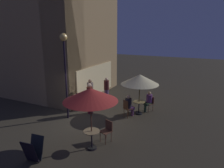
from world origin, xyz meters
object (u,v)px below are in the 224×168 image
at_px(cafe_chair_0, 150,102).
at_px(cafe_chair_1, 127,107).
at_px(cafe_table_0, 139,105).
at_px(patio_umbrella_1, 90,95).
at_px(patron_standing_3, 90,98).
at_px(street_lamp_near_corner, 65,56).
at_px(cafe_chair_2, 107,129).
at_px(patron_standing_4, 90,94).
at_px(patron_standing_2, 106,90).
at_px(menu_sandwich_board, 33,150).
at_px(patio_umbrella_0, 140,79).
at_px(patron_seated_1, 129,104).
at_px(cafe_table_1, 92,136).
at_px(patron_seated_0, 148,100).

bearing_deg(cafe_chair_0, cafe_chair_1, 0.09).
bearing_deg(cafe_table_0, patio_umbrella_1, 172.02).
bearing_deg(patron_standing_3, street_lamp_near_corner, -86.25).
distance_m(street_lamp_near_corner, cafe_table_0, 4.91).
height_order(cafe_chair_0, cafe_chair_2, cafe_chair_2).
bearing_deg(street_lamp_near_corner, patron_standing_3, -35.17).
height_order(patio_umbrella_1, patron_standing_4, patio_umbrella_1).
bearing_deg(cafe_table_0, patron_standing_2, 69.36).
distance_m(menu_sandwich_board, cafe_chair_1, 5.34).
distance_m(menu_sandwich_board, cafe_chair_0, 7.04).
bearing_deg(cafe_chair_2, patron_standing_3, -114.17).
xyz_separation_m(menu_sandwich_board, patio_umbrella_0, (5.82, -2.09, 1.58)).
bearing_deg(cafe_chair_0, street_lamp_near_corner, -20.85).
bearing_deg(patron_standing_2, patron_standing_4, 81.61).
relative_size(street_lamp_near_corner, patio_umbrella_0, 1.95).
relative_size(patio_umbrella_1, patron_seated_1, 2.00).
bearing_deg(patio_umbrella_1, cafe_table_1, -108.43).
bearing_deg(patio_umbrella_0, cafe_chair_2, 175.21).
bearing_deg(patio_umbrella_0, menu_sandwich_board, 160.24).
bearing_deg(patio_umbrella_1, cafe_table_0, -7.98).
xyz_separation_m(patron_seated_0, patron_standing_2, (0.35, 2.95, 0.16)).
bearing_deg(patron_seated_1, menu_sandwich_board, -167.41).
xyz_separation_m(patio_umbrella_1, patron_seated_0, (4.83, -0.97, -1.60)).
xyz_separation_m(menu_sandwich_board, patron_standing_4, (5.30, 0.82, 0.47)).
height_order(street_lamp_near_corner, patron_seated_0, street_lamp_near_corner).
bearing_deg(menu_sandwich_board, patron_seated_1, -24.04).
distance_m(cafe_chair_2, patron_standing_4, 3.93).
distance_m(cafe_chair_0, patron_seated_1, 1.61).
relative_size(patron_standing_3, patron_standing_4, 0.97).
xyz_separation_m(patron_standing_2, patron_standing_3, (-2.10, -0.02, 0.06)).
bearing_deg(patio_umbrella_0, patron_standing_3, 113.84).
bearing_deg(street_lamp_near_corner, cafe_table_1, -126.26).
distance_m(patio_umbrella_0, patio_umbrella_1, 4.26).
relative_size(menu_sandwich_board, cafe_table_0, 1.20).
xyz_separation_m(cafe_table_1, patron_seated_0, (4.83, -0.97, 0.14)).
relative_size(cafe_table_1, patron_seated_0, 0.65).
height_order(patio_umbrella_1, patron_seated_1, patio_umbrella_1).
bearing_deg(patron_seated_1, cafe_chair_0, -0.09).
height_order(street_lamp_near_corner, cafe_chair_0, street_lamp_near_corner).
distance_m(cafe_chair_1, patron_standing_2, 2.75).
bearing_deg(cafe_table_0, patio_umbrella_0, 135.00).
height_order(patio_umbrella_0, cafe_chair_0, patio_umbrella_0).
relative_size(patron_seated_1, patron_standing_3, 0.71).
bearing_deg(cafe_table_1, patio_umbrella_1, 71.57).
distance_m(cafe_chair_2, patron_seated_0, 4.11).
relative_size(cafe_chair_1, cafe_chair_2, 1.06).
xyz_separation_m(cafe_chair_0, patron_standing_4, (-1.26, 3.36, 0.39)).
bearing_deg(patio_umbrella_1, patio_umbrella_0, -7.98).
bearing_deg(menu_sandwich_board, cafe_chair_2, -42.76).
bearing_deg(menu_sandwich_board, patron_standing_3, -0.02).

